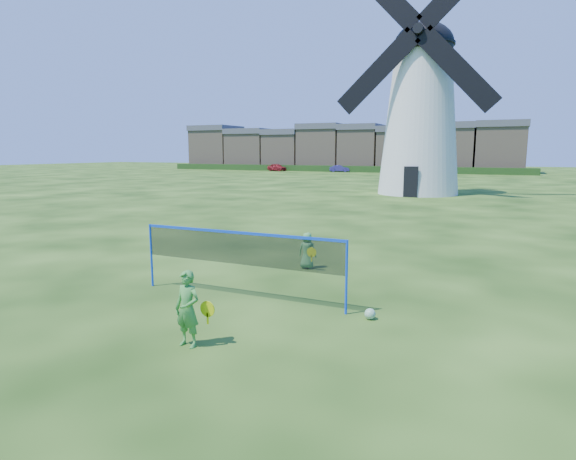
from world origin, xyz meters
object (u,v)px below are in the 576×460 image
Objects in this scene: player_girl at (188,309)px; car_left at (277,167)px; badminton_net at (239,249)px; player_boy at (307,251)px; windmill at (421,110)px; play_ball at (370,314)px; car_right at (340,169)px.

player_girl reaches higher than car_left.
badminton_net is at bearing 105.60° from player_girl.
player_girl is 5.94m from player_boy.
windmill is 3.51× the size of badminton_net.
player_girl is at bearing -135.48° from car_left.
badminton_net is at bearing -134.98° from car_left.
car_left is (-33.60, 65.03, 0.52)m from play_ball.
player_girl reaches higher than player_boy.
player_girl is at bearing -87.25° from windmill.
play_ball is (4.02, -29.30, -6.32)m from windmill.
car_right is at bearing -77.88° from player_boy.
play_ball is at bearing -171.32° from car_right.
badminton_net is 71.77m from car_left.
play_ball is 73.19m from car_left.
windmill reaches higher than player_boy.
windmill reaches higher than car_left.
windmill is at bearing 96.76° from player_girl.
windmill is 17.07× the size of player_boy.
badminton_net is at bearing 178.28° from play_ball.
car_right is at bearing 106.55° from badminton_net.
player_girl is 0.40× the size of car_right.
windmill is 80.54× the size of play_ball.
windmill is at bearing -92.64° from player_boy.
windmill reaches higher than player_girl.
player_girl reaches higher than car_right.
windmill reaches higher than car_right.
badminton_net is at bearing -88.07° from windmill.
player_boy is 0.31× the size of car_right.
play_ball is 0.06× the size of car_left.
player_boy is 4.72× the size of play_ball.
badminton_net reaches higher than car_left.
player_boy is at bearing -133.60° from car_left.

